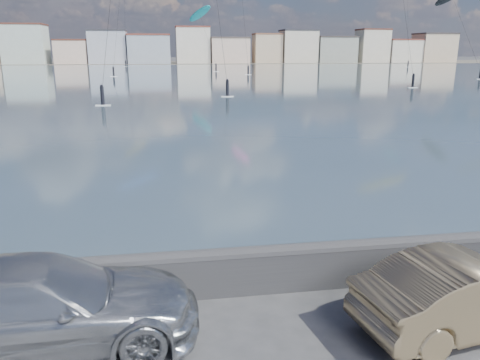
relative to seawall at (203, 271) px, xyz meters
name	(u,v)px	position (x,y,z in m)	size (l,w,h in m)	color
bay_water	(167,76)	(0.00, 88.80, -0.58)	(500.00, 177.00, 0.00)	#314A55
far_shore_strip	(165,63)	(0.00, 197.30, -0.57)	(500.00, 60.00, 0.00)	#4C473D
seawall	(203,271)	(0.00, 0.00, 0.00)	(400.00, 0.36, 1.08)	#28282B
far_buildings	(168,48)	(1.31, 183.30, 5.44)	(240.79, 13.26, 14.60)	silver
car_silver	(38,306)	(-3.00, -1.33, 0.23)	(2.29, 5.62, 1.63)	#B2B5BA
car_champagne	(470,292)	(4.85, -1.96, 0.15)	(1.55, 4.45, 1.47)	tan
kitesurfer_16	(200,14)	(9.05, 118.15, 13.44)	(7.12, 15.45, 16.41)	#19BFBF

